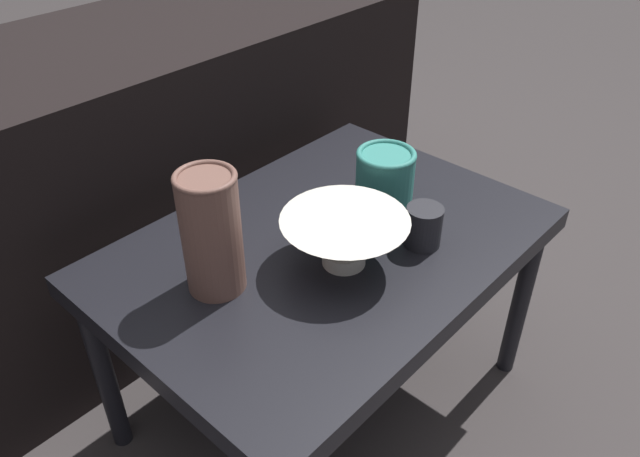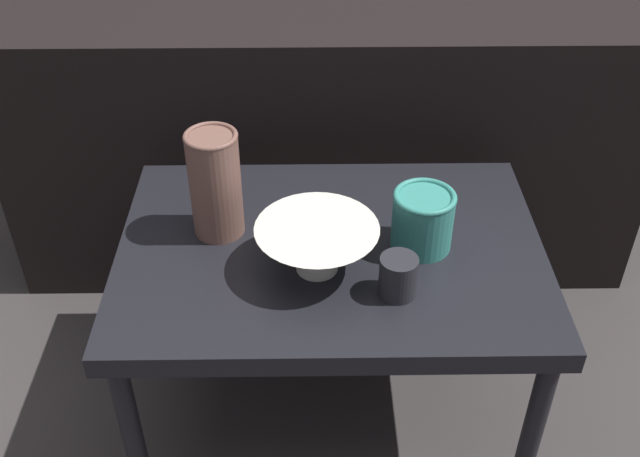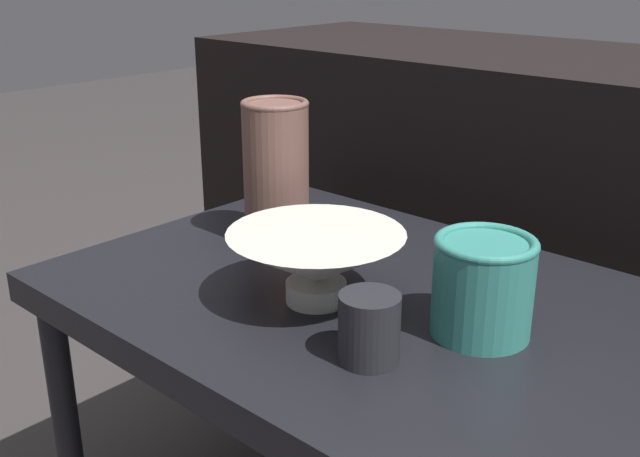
{
  "view_description": "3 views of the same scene",
  "coord_description": "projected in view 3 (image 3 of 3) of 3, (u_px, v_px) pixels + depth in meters",
  "views": [
    {
      "loc": [
        -0.65,
        -0.58,
        1.07
      ],
      "look_at": [
        -0.05,
        -0.03,
        0.49
      ],
      "focal_mm": 35.0,
      "sensor_mm": 36.0,
      "label": 1
    },
    {
      "loc": [
        -0.03,
        -1.04,
        1.26
      ],
      "look_at": [
        -0.02,
        -0.08,
        0.52
      ],
      "focal_mm": 42.0,
      "sensor_mm": 36.0,
      "label": 2
    },
    {
      "loc": [
        0.52,
        -0.66,
        0.82
      ],
      "look_at": [
        -0.04,
        -0.04,
        0.51
      ],
      "focal_mm": 42.0,
      "sensor_mm": 36.0,
      "label": 3
    }
  ],
  "objects": [
    {
      "name": "couch_backdrop",
      "position": [
        569.0,
        238.0,
        1.37
      ],
      "size": [
        1.48,
        0.5,
        0.65
      ],
      "color": "black",
      "rests_on": "ground_plane"
    },
    {
      "name": "vase_textured_left",
      "position": [
        276.0,
        171.0,
        1.04
      ],
      "size": [
        0.09,
        0.09,
        0.2
      ],
      "color": "brown",
      "rests_on": "table"
    },
    {
      "name": "table",
      "position": [
        364.0,
        322.0,
        0.93
      ],
      "size": [
        0.76,
        0.54,
        0.42
      ],
      "color": "black",
      "rests_on": "ground_plane"
    },
    {
      "name": "cup",
      "position": [
        369.0,
        328.0,
        0.75
      ],
      "size": [
        0.06,
        0.06,
        0.07
      ],
      "color": "#232328",
      "rests_on": "table"
    },
    {
      "name": "bowl",
      "position": [
        316.0,
        259.0,
        0.87
      ],
      "size": [
        0.21,
        0.21,
        0.09
      ],
      "color": "silver",
      "rests_on": "table"
    },
    {
      "name": "vase_colorful_right",
      "position": [
        481.0,
        286.0,
        0.79
      ],
      "size": [
        0.11,
        0.11,
        0.11
      ],
      "color": "teal",
      "rests_on": "table"
    }
  ]
}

